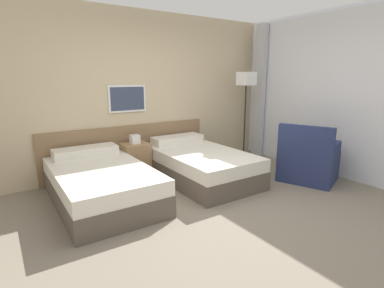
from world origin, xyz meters
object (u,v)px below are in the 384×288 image
Objects in this scene: nightstand at (136,159)px; floor_lamp at (246,85)px; armchair at (308,162)px; bed_near_window at (200,164)px; bed_near_door at (101,184)px.

nightstand is 2.48m from floor_lamp.
nightstand is at bearing 30.61° from armchair.
bed_near_window is 1.11× the size of floor_lamp.
bed_near_window is 2.72× the size of nightstand.
armchair is at bearing -88.46° from floor_lamp.
floor_lamp reaches higher than bed_near_window.
armchair is at bearing -38.05° from nightstand.
bed_near_window is at bearing 0.00° from bed_near_door.
armchair is at bearing -35.67° from bed_near_window.
bed_near_window is (1.59, 0.00, 0.00)m from bed_near_door.
floor_lamp is at bearing 8.20° from bed_near_door.
floor_lamp is at bearing -19.80° from armchair.
bed_near_window is 1.72m from armchair.
bed_near_door is at bearing -171.80° from floor_lamp.
floor_lamp is at bearing -7.62° from nightstand.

